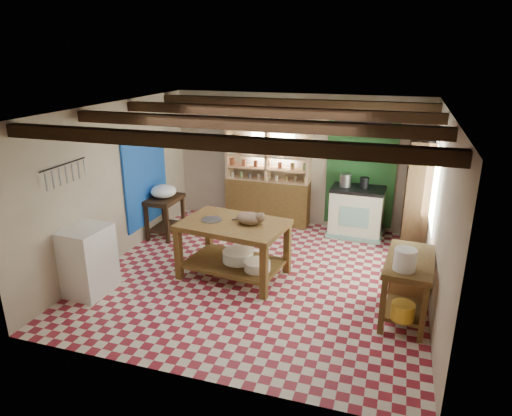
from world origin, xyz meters
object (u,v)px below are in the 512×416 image
(prep_table, at_px, (165,217))
(right_counter, at_px, (407,288))
(stove, at_px, (357,212))
(cat, at_px, (249,218))
(white_cabinet, at_px, (88,261))
(work_table, at_px, (234,249))

(prep_table, xyz_separation_m, right_counter, (4.38, -1.55, 0.04))
(stove, relative_size, cat, 2.42)
(stove, height_order, right_counter, stove)
(prep_table, distance_m, white_cabinet, 2.27)
(work_table, height_order, cat, cat)
(work_table, xyz_separation_m, stove, (1.65, 2.26, 0.03))
(prep_table, bearing_deg, stove, 17.87)
(white_cabinet, bearing_deg, work_table, 35.76)
(prep_table, distance_m, right_counter, 4.65)
(white_cabinet, relative_size, right_counter, 0.85)
(prep_table, relative_size, white_cabinet, 0.77)
(work_table, relative_size, white_cabinet, 1.57)
(stove, bearing_deg, white_cabinet, -133.61)
(cat, bearing_deg, stove, 55.48)
(stove, distance_m, prep_table, 3.63)
(work_table, relative_size, cat, 3.91)
(prep_table, bearing_deg, cat, -28.69)
(white_cabinet, distance_m, right_counter, 4.46)
(white_cabinet, relative_size, cat, 2.49)
(prep_table, height_order, right_counter, right_counter)
(work_table, bearing_deg, prep_table, 155.03)
(right_counter, bearing_deg, white_cabinet, -165.95)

